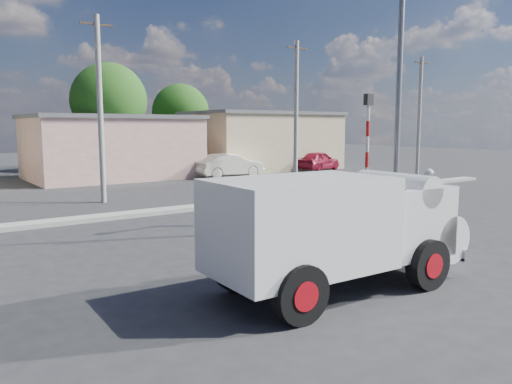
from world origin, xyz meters
TOP-DOWN VIEW (x-y plane):
  - ground_plane at (0.00, 0.00)m, footprint 120.00×120.00m
  - median at (0.00, 8.00)m, footprint 40.00×0.80m
  - truck at (-1.95, -2.52)m, footprint 5.77×2.48m
  - bicycle at (4.79, 0.25)m, footprint 1.91×0.89m
  - cyclist at (4.79, 0.25)m, footprint 0.48×0.66m
  - car_cream at (8.44, 18.11)m, footprint 4.72×1.71m
  - car_red at (16.76, 18.59)m, footprint 4.68×2.99m
  - traffic_pole at (3.20, 1.50)m, footprint 0.28×0.18m
  - streetlight at (4.14, 1.20)m, footprint 2.34×0.22m
  - building_row at (1.10, 22.00)m, footprint 37.80×7.30m
  - tree_row at (-2.27, 28.62)m, footprint 34.13×7.32m
  - utility_poles at (3.25, 12.00)m, footprint 35.40×0.24m

SIDE VIEW (x-z plane):
  - ground_plane at x=0.00m, z-range 0.00..0.00m
  - median at x=0.00m, z-range 0.00..0.16m
  - bicycle at x=4.79m, z-range 0.00..0.97m
  - car_red at x=16.76m, z-range 0.00..1.48m
  - car_cream at x=8.44m, z-range 0.00..1.55m
  - cyclist at x=4.79m, z-range 0.00..1.67m
  - truck at x=-1.95m, z-range 0.13..2.48m
  - building_row at x=1.10m, z-range -0.09..4.35m
  - traffic_pole at x=3.20m, z-range 0.41..4.77m
  - utility_poles at x=3.25m, z-range 0.07..8.07m
  - tree_row at x=-2.27m, z-range 0.78..8.88m
  - streetlight at x=4.14m, z-range 0.46..9.46m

